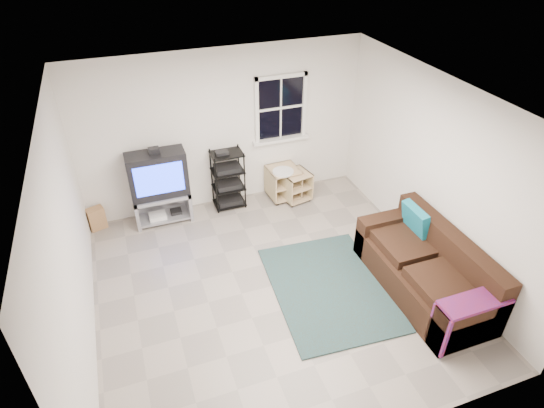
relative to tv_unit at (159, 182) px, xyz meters
name	(u,v)px	position (x,y,z in m)	size (l,w,h in m)	color
room	(281,112)	(2.10, 0.21, 0.76)	(4.60, 4.62, 4.60)	gray
tv_unit	(159,182)	(0.00, 0.00, 0.00)	(0.89, 0.44, 1.30)	#93949B
av_rack	(228,183)	(1.11, 0.04, -0.27)	(0.51, 0.37, 1.03)	black
side_table_left	(295,184)	(2.23, -0.14, -0.44)	(0.52, 0.52, 0.52)	tan
side_table_right	(282,180)	(2.06, 0.00, -0.39)	(0.54, 0.55, 0.58)	tan
sofa	(426,270)	(3.00, -2.79, -0.38)	(0.91, 2.05, 0.94)	black
shag_rug	(329,287)	(1.83, -2.35, -0.70)	(1.46, 2.00, 0.02)	#2F2115
paper_bag	(96,218)	(-1.03, 0.12, -0.53)	(0.26, 0.17, 0.37)	#A07347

